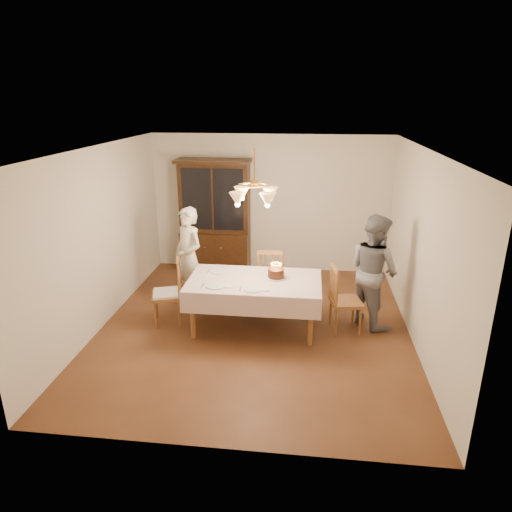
# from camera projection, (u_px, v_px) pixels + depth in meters

# --- Properties ---
(ground) EXTENTS (5.00, 5.00, 0.00)m
(ground) POSITION_uv_depth(u_px,v_px,m) (254.00, 327.00, 6.78)
(ground) COLOR #502B17
(ground) RESTS_ON ground
(room_shell) EXTENTS (5.00, 5.00, 5.00)m
(room_shell) POSITION_uv_depth(u_px,v_px,m) (254.00, 224.00, 6.26)
(room_shell) COLOR white
(room_shell) RESTS_ON ground
(dining_table) EXTENTS (1.90, 1.10, 0.76)m
(dining_table) POSITION_uv_depth(u_px,v_px,m) (254.00, 285.00, 6.56)
(dining_table) COLOR brown
(dining_table) RESTS_ON ground
(china_hutch) EXTENTS (1.38, 0.54, 2.16)m
(china_hutch) POSITION_uv_depth(u_px,v_px,m) (215.00, 219.00, 8.66)
(china_hutch) COLOR black
(china_hutch) RESTS_ON ground
(chair_far_side) EXTENTS (0.44, 0.42, 1.00)m
(chair_far_side) POSITION_uv_depth(u_px,v_px,m) (271.00, 280.00, 7.36)
(chair_far_side) COLOR brown
(chair_far_side) RESTS_ON ground
(chair_left_end) EXTENTS (0.53, 0.54, 1.00)m
(chair_left_end) POSITION_uv_depth(u_px,v_px,m) (167.00, 295.00, 6.78)
(chair_left_end) COLOR brown
(chair_left_end) RESTS_ON ground
(chair_right_end) EXTENTS (0.49, 0.51, 1.00)m
(chair_right_end) POSITION_uv_depth(u_px,v_px,m) (345.00, 302.00, 6.56)
(chair_right_end) COLOR brown
(chair_right_end) RESTS_ON ground
(elderly_woman) EXTENTS (0.70, 0.68, 1.62)m
(elderly_woman) POSITION_uv_depth(u_px,v_px,m) (189.00, 257.00, 7.31)
(elderly_woman) COLOR white
(elderly_woman) RESTS_ON ground
(adult_in_grey) EXTENTS (0.99, 1.03, 1.68)m
(adult_in_grey) POSITION_uv_depth(u_px,v_px,m) (373.00, 270.00, 6.66)
(adult_in_grey) COLOR slate
(adult_in_grey) RESTS_ON ground
(birthday_cake) EXTENTS (0.30, 0.30, 0.22)m
(birthday_cake) POSITION_uv_depth(u_px,v_px,m) (276.00, 274.00, 6.58)
(birthday_cake) COLOR white
(birthday_cake) RESTS_ON dining_table
(place_setting_near_left) EXTENTS (0.42, 0.27, 0.02)m
(place_setting_near_left) POSITION_uv_depth(u_px,v_px,m) (216.00, 286.00, 6.31)
(place_setting_near_left) COLOR white
(place_setting_near_left) RESTS_ON dining_table
(place_setting_near_right) EXTENTS (0.41, 0.26, 0.02)m
(place_setting_near_right) POSITION_uv_depth(u_px,v_px,m) (254.00, 289.00, 6.20)
(place_setting_near_right) COLOR white
(place_setting_near_right) RESTS_ON dining_table
(place_setting_far_left) EXTENTS (0.40, 0.25, 0.02)m
(place_setting_far_left) POSITION_uv_depth(u_px,v_px,m) (221.00, 272.00, 6.82)
(place_setting_far_left) COLOR white
(place_setting_far_left) RESTS_ON dining_table
(chandelier) EXTENTS (0.62, 0.62, 0.73)m
(chandelier) POSITION_uv_depth(u_px,v_px,m) (254.00, 196.00, 6.13)
(chandelier) COLOR #BF8C3F
(chandelier) RESTS_ON ground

